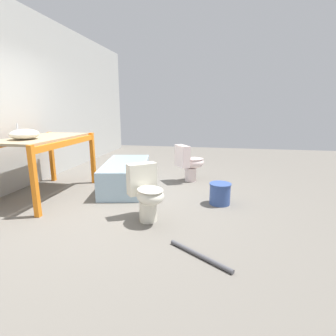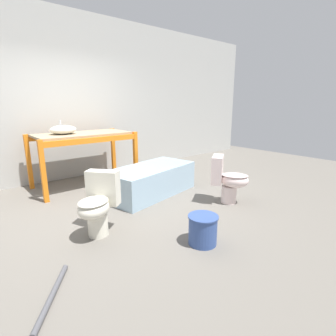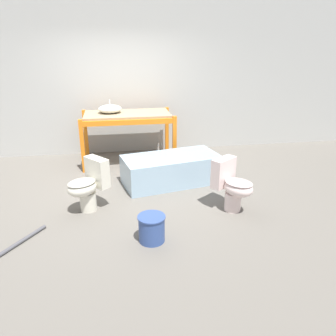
% 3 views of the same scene
% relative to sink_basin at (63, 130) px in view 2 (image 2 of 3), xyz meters
% --- Properties ---
extents(ground_plane, '(12.00, 12.00, 0.00)m').
position_rel_sink_basin_xyz_m(ground_plane, '(0.21, -1.23, -1.05)').
color(ground_plane, '#666059').
extents(warehouse_wall_rear, '(10.80, 0.08, 3.20)m').
position_rel_sink_basin_xyz_m(warehouse_wall_rear, '(0.21, 0.67, 0.55)').
color(warehouse_wall_rear, '#ADADA8').
rests_on(warehouse_wall_rear, ground_plane).
extents(shelving_rack, '(1.73, 0.94, 0.97)m').
position_rel_sink_basin_xyz_m(shelving_rack, '(0.32, -0.05, -0.22)').
color(shelving_rack, orange).
rests_on(shelving_rack, ground_plane).
extents(sink_basin, '(0.44, 0.39, 0.24)m').
position_rel_sink_basin_xyz_m(sink_basin, '(0.00, 0.00, 0.00)').
color(sink_basin, silver).
rests_on(sink_basin, shelving_rack).
extents(bathtub_main, '(1.68, 1.04, 0.47)m').
position_rel_sink_basin_xyz_m(bathtub_main, '(0.95, -1.21, -0.78)').
color(bathtub_main, '#99B7CC').
rests_on(bathtub_main, ground_plane).
extents(toilet_near, '(0.61, 0.65, 0.73)m').
position_rel_sink_basin_xyz_m(toilet_near, '(1.62, -2.29, -0.68)').
color(toilet_near, silver).
rests_on(toilet_near, ground_plane).
extents(toilet_far, '(0.65, 0.62, 0.73)m').
position_rel_sink_basin_xyz_m(toilet_far, '(-0.34, -1.95, -0.68)').
color(toilet_far, silver).
rests_on(toilet_far, ground_plane).
extents(bucket_white, '(0.33, 0.33, 0.33)m').
position_rel_sink_basin_xyz_m(bucket_white, '(0.42, -2.89, -0.88)').
color(bucket_white, '#334C8C').
rests_on(bucket_white, ground_plane).
extents(loose_pipe, '(0.47, 0.65, 0.05)m').
position_rel_sink_basin_xyz_m(loose_pipe, '(-1.10, -2.69, -1.03)').
color(loose_pipe, '#4C4C51').
rests_on(loose_pipe, ground_plane).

